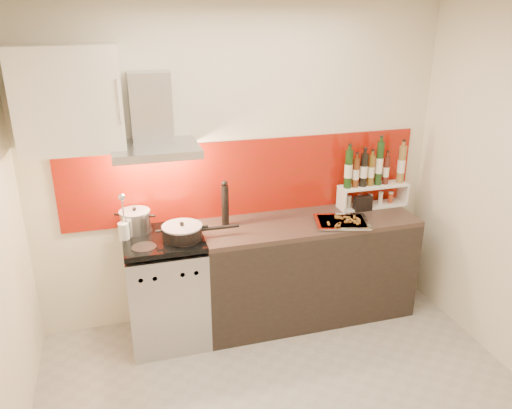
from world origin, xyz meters
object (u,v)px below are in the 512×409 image
object	(u,v)px
counter	(307,268)
stock_pot	(135,221)
range_stove	(167,290)
saute_pan	(183,232)
pepper_mill	(225,204)
baking_tray	(342,222)

from	to	relation	value
counter	stock_pot	bearing A→B (deg)	174.07
range_stove	saute_pan	bearing A→B (deg)	-27.96
saute_pan	pepper_mill	bearing A→B (deg)	25.49
baking_tray	counter	bearing A→B (deg)	149.15
counter	baking_tray	distance (m)	0.54
range_stove	stock_pot	size ratio (longest dim) A/B	3.82
range_stove	baking_tray	world-z (taller)	baking_tray
pepper_mill	range_stove	bearing A→B (deg)	-169.50
range_stove	saute_pan	world-z (taller)	saute_pan
stock_pot	counter	bearing A→B (deg)	-5.93
counter	saute_pan	xyz separation A→B (m)	(-1.05, -0.08, 0.51)
counter	saute_pan	world-z (taller)	saute_pan
stock_pot	pepper_mill	bearing A→B (deg)	-4.38
stock_pot	baking_tray	bearing A→B (deg)	-9.90
range_stove	counter	xyz separation A→B (m)	(1.20, 0.00, 0.01)
range_stove	saute_pan	distance (m)	0.55
pepper_mill	stock_pot	bearing A→B (deg)	175.62
range_stove	stock_pot	bearing A→B (deg)	141.45
range_stove	baking_tray	bearing A→B (deg)	-5.33
counter	pepper_mill	xyz separation A→B (m)	(-0.69, 0.09, 0.63)
saute_pan	baking_tray	distance (m)	1.29
counter	pepper_mill	size ratio (longest dim) A/B	4.72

